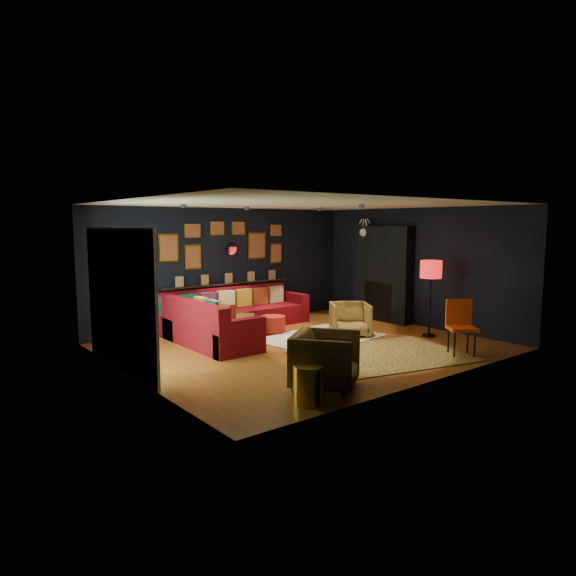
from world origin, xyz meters
TOP-DOWN VIEW (x-y plane):
  - floor at (0.00, 0.00)m, footprint 6.50×6.50m
  - room_walls at (0.00, 0.00)m, footprint 6.50×6.50m
  - sectional at (-0.61, 1.81)m, footprint 3.41×2.69m
  - ledge at (0.00, 2.68)m, footprint 3.20×0.12m
  - gallery_wall at (-0.01, 2.72)m, footprint 3.15×0.04m
  - sunburst_mirror at (0.10, 2.72)m, footprint 0.47×0.16m
  - fireplace at (3.09, 0.90)m, footprint 0.31×1.60m
  - deer_head at (3.14, 1.40)m, footprint 0.50×0.28m
  - sliding_door at (-3.22, 0.60)m, footprint 0.06×2.80m
  - ceiling_spots at (-0.00, 0.80)m, footprint 3.30×2.50m
  - shag_rug at (0.64, 0.30)m, footprint 2.46×1.94m
  - leopard_rug at (0.58, -1.33)m, footprint 3.23×2.63m
  - coffee_table at (-0.56, 1.39)m, footprint 0.93×0.78m
  - pouf at (0.20, 1.27)m, footprint 0.51×0.51m
  - armchair_left at (-1.35, -2.05)m, footprint 1.15×1.14m
  - armchair_right at (1.25, 0.09)m, footprint 1.00×0.99m
  - gold_stool at (-1.91, -2.35)m, footprint 0.39×0.39m
  - orange_chair at (1.74, -2.10)m, footprint 0.63×0.63m
  - floor_lamp at (2.50, -0.89)m, footprint 0.42×0.42m
  - dog at (-0.19, -0.20)m, footprint 1.31×1.01m

SIDE VIEW (x-z plane):
  - floor at x=0.00m, z-range 0.00..0.00m
  - leopard_rug at x=0.58m, z-range 0.00..0.02m
  - shag_rug at x=0.64m, z-range 0.00..0.03m
  - pouf at x=0.20m, z-range 0.03..0.36m
  - dog at x=-0.19m, z-range 0.02..0.39m
  - gold_stool at x=-1.91m, z-range 0.00..0.49m
  - sectional at x=-0.61m, z-range -0.11..0.75m
  - coffee_table at x=-0.56m, z-range 0.15..0.56m
  - armchair_right at x=1.25m, z-range 0.00..0.76m
  - armchair_left at x=-1.35m, z-range 0.00..0.87m
  - orange_chair at x=1.74m, z-range 0.09..1.04m
  - ledge at x=0.00m, z-range 0.90..0.94m
  - fireplace at x=3.09m, z-range -0.08..2.12m
  - sliding_door at x=-3.22m, z-range 0.00..2.20m
  - floor_lamp at x=2.50m, z-range 0.52..2.05m
  - room_walls at x=0.00m, z-range -1.66..4.84m
  - sunburst_mirror at x=0.10m, z-range 1.46..1.93m
  - gallery_wall at x=-0.01m, z-range 1.30..2.32m
  - deer_head at x=3.14m, z-range 1.83..2.28m
  - ceiling_spots at x=0.00m, z-range 2.53..2.59m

